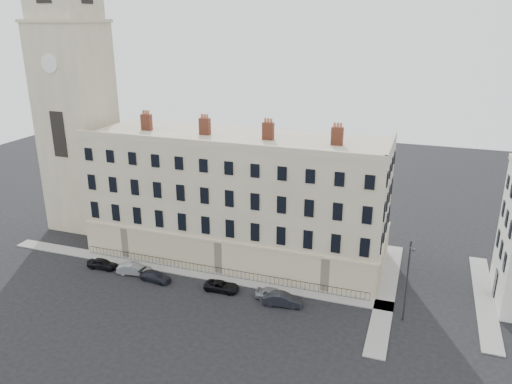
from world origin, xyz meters
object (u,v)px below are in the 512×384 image
car_b (134,269)px  car_f (282,299)px  car_d (222,286)px  car_e (274,294)px  car_a (102,264)px  car_c (155,276)px  streetlamp (407,278)px

car_b → car_f: 18.21m
car_d → car_e: car_e is taller
car_a → car_c: car_a is taller
car_f → streetlamp: bearing=-92.1°
car_c → car_b: bearing=86.2°
car_a → car_f: 22.64m
car_e → car_f: bearing=-118.7°
car_c → car_d: size_ratio=0.99×
car_c → car_d: (7.99, 0.48, -0.02)m
car_f → car_d: bearing=76.8°
car_c → car_d: car_c is taller
car_a → car_b: 4.43m
car_e → car_b: bearing=90.9°
car_f → car_a: bearing=80.3°
car_d → car_f: 7.15m
car_e → car_d: bearing=91.3°
car_c → car_f: size_ratio=0.94×
car_b → streetlamp: (30.24, 0.43, 4.10)m
car_d → car_e: 5.96m
car_a → car_c: size_ratio=0.94×
car_a → car_d: (15.50, -0.10, -0.08)m
car_c → car_e: bearing=-81.1°
car_b → car_c: (3.09, -0.58, -0.10)m
car_d → car_f: bearing=-97.5°
car_c → car_e: size_ratio=0.98×
car_c → car_f: 15.11m
car_d → car_f: car_f is taller
car_b → car_d: car_b is taller
car_e → car_f: (1.16, -0.67, 0.01)m
car_c → car_a: bearing=92.5°
car_a → streetlamp: (34.66, 0.44, 4.14)m
car_a → car_e: bearing=-93.2°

